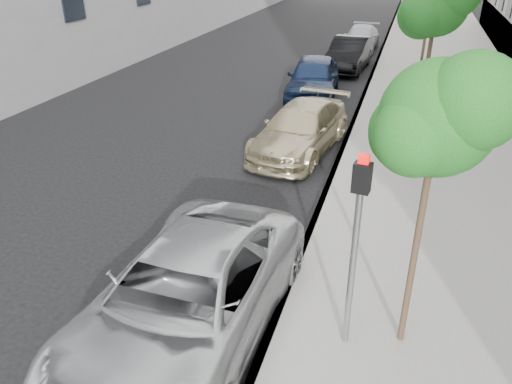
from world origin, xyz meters
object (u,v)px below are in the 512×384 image
at_px(tree_near, 440,118).
at_px(minivan, 186,298).
at_px(tree_mid, 438,3).
at_px(sedan_blue, 313,78).
at_px(suv, 301,129).
at_px(sedan_black, 349,54).
at_px(sedan_rear, 361,38).
at_px(signal_pole, 356,233).

xyz_separation_m(tree_near, minivan, (-3.33, -0.81, -3.01)).
distance_m(tree_mid, sedan_blue, 8.83).
bearing_deg(suv, sedan_black, 98.26).
relative_size(tree_near, minivan, 0.81).
xyz_separation_m(tree_near, sedan_rear, (-3.33, 24.04, -3.13)).
relative_size(tree_mid, sedan_rear, 1.14).
bearing_deg(suv, tree_near, -58.14).
distance_m(tree_mid, suv, 5.16).
bearing_deg(sedan_blue, tree_mid, -64.84).
relative_size(tree_near, sedan_black, 0.97).
distance_m(suv, sedan_black, 11.18).
distance_m(tree_near, minivan, 4.56).
distance_m(tree_near, tree_mid, 6.54).
height_order(tree_near, signal_pole, tree_near).
relative_size(suv, sedan_black, 1.03).
bearing_deg(sedan_blue, sedan_black, 76.80).
bearing_deg(sedan_blue, minivan, -92.32).
relative_size(signal_pole, sedan_blue, 0.66).
height_order(signal_pole, sedan_black, signal_pole).
height_order(tree_mid, signal_pole, tree_mid).
bearing_deg(sedan_rear, tree_near, -80.38).
height_order(tree_mid, suv, tree_mid).
distance_m(signal_pole, sedan_blue, 14.15).
relative_size(signal_pole, minivan, 0.56).
xyz_separation_m(minivan, sedan_blue, (-0.74, 14.23, 0.04)).
relative_size(signal_pole, sedan_rear, 0.69).
relative_size(signal_pole, sedan_black, 0.67).
height_order(minivan, sedan_blue, sedan_blue).
relative_size(tree_mid, sedan_blue, 1.09).
xyz_separation_m(tree_mid, sedan_rear, (-3.33, 17.54, -3.82)).
xyz_separation_m(signal_pole, sedan_black, (-2.46, 19.09, -1.34)).
xyz_separation_m(signal_pole, suv, (-2.46, 7.91, -1.42)).
bearing_deg(sedan_rear, minivan, -88.26).
bearing_deg(suv, sedan_rear, 98.26).
relative_size(minivan, suv, 1.17).
relative_size(tree_mid, sedan_black, 1.12).
relative_size(minivan, sedan_blue, 1.17).
height_order(sedan_blue, sedan_black, sedan_blue).
height_order(signal_pole, suv, signal_pole).
distance_m(signal_pole, sedan_rear, 24.51).
distance_m(tree_mid, signal_pole, 7.25).
bearing_deg(signal_pole, suv, 114.59).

